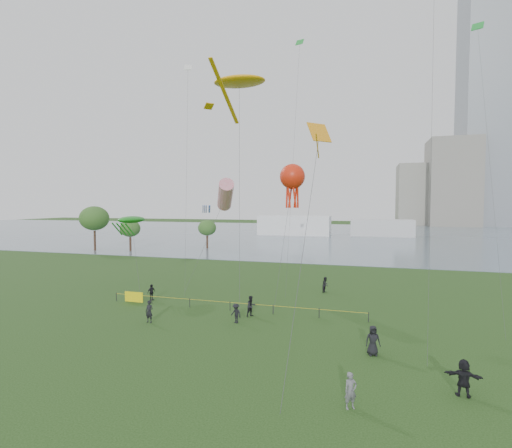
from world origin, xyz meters
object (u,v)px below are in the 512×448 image
(kite_octopus, at_px, (292,177))
(kite_stingray, at_px, (239,82))
(kite_flyer, at_px, (351,391))
(fence, at_px, (169,300))

(kite_octopus, bearing_deg, kite_stingray, 172.07)
(kite_octopus, bearing_deg, kite_flyer, -52.02)
(kite_flyer, height_order, kite_stingray, kite_stingray)
(fence, relative_size, kite_octopus, 1.80)
(kite_flyer, bearing_deg, kite_octopus, 78.29)
(fence, bearing_deg, kite_flyer, -38.40)
(fence, relative_size, kite_stingray, 1.06)
(kite_stingray, relative_size, kite_octopus, 1.70)
(fence, height_order, kite_stingray, kite_stingray)
(fence, bearing_deg, kite_stingray, 49.58)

